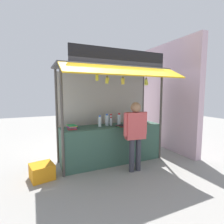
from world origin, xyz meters
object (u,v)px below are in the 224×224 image
Objects in this scene: magazine_stack_front_right at (72,127)px; banana_bunch_inner_right at (97,78)px; plastic_crate at (42,171)px; water_bottle_back_left at (111,122)px; magazine_stack_center at (133,124)px; banana_bunch_leftmost at (107,80)px; water_bottle_right at (107,120)px; magazine_stack_mid_right at (122,126)px; water_bottle_front_left at (100,121)px; water_bottle_left at (119,119)px; banana_bunch_inner_left at (123,81)px; vendor_person at (135,130)px; water_bottle_back_right at (111,120)px; banana_bunch_rightmost at (146,82)px.

magazine_stack_front_right is 1.29m from banana_bunch_inner_right.
water_bottle_back_left is at bearing 8.04° from plastic_crate.
banana_bunch_leftmost reaches higher than magazine_stack_center.
magazine_stack_mid_right is at bearing -49.85° from water_bottle_right.
water_bottle_right is (0.21, 0.05, 0.01)m from water_bottle_front_left.
banana_bunch_inner_left is (-0.12, -0.43, 0.96)m from water_bottle_left.
water_bottle_front_left is at bearing 166.57° from magazine_stack_center.
plastic_crate is (-1.17, 0.20, -1.95)m from banana_bunch_inner_right.
banana_bunch_inner_left is (0.41, -0.44, 0.97)m from water_bottle_front_left.
vendor_person is at bearing -20.21° from banana_bunch_inner_right.
banana_bunch_inner_left is at bearing 0.05° from banana_bunch_inner_right.
banana_bunch_leftmost reaches higher than water_bottle_back_left.
water_bottle_back_right reaches higher than magazine_stack_center.
water_bottle_left is 1.03× the size of water_bottle_right.
magazine_stack_mid_right is 0.91× the size of banana_bunch_rightmost.
water_bottle_back_left is at bearing -0.22° from magazine_stack_front_right.
banana_bunch_rightmost reaches higher than vendor_person.
magazine_stack_mid_right is (0.48, -0.27, -0.11)m from water_bottle_front_left.
magazine_stack_mid_right is at bearing -101.77° from water_bottle_left.
water_bottle_front_left is 0.22m from water_bottle_right.
water_bottle_back_left is 0.14× the size of vendor_person.
banana_bunch_leftmost is (0.24, 0.00, -0.05)m from banana_bunch_inner_right.
banana_bunch_inner_right reaches higher than water_bottle_left.
water_bottle_front_left is 1.68m from plastic_crate.
water_bottle_back_left is 0.79m from vendor_person.
banana_bunch_rightmost is at bearing -40.19° from water_bottle_left.
banana_bunch_inner_right is at bearing -140.38° from water_bottle_back_left.
banana_bunch_inner_right is at bearing -9.59° from plastic_crate.
magazine_stack_front_right is (-1.17, 0.27, 0.02)m from magazine_stack_mid_right.
water_bottle_back_left is 0.76× the size of magazine_stack_front_right.
banana_bunch_leftmost is at bearing 0.65° from banana_bunch_inner_right.
water_bottle_back_left is 0.69× the size of magazine_stack_center.
water_bottle_left is 0.37m from magazine_stack_center.
banana_bunch_inner_left is 1.29× the size of banana_bunch_inner_right.
water_bottle_back_right is 1.18m from banana_bunch_leftmost.
magazine_stack_center reaches higher than magazine_stack_mid_right.
water_bottle_front_left is 1.22× the size of banana_bunch_inner_right.
banana_bunch_inner_left reaches higher than water_bottle_front_left.
water_bottle_back_right is at bearing 58.64° from banana_bunch_leftmost.
water_bottle_right is (-0.15, -0.08, 0.01)m from water_bottle_back_right.
plastic_crate is at bearing -170.21° from water_bottle_front_left.
banana_bunch_inner_right is at bearing -149.96° from water_bottle_left.
banana_bunch_leftmost reaches higher than plastic_crate.
water_bottle_front_left is 0.53m from water_bottle_left.
water_bottle_back_right is 1.30m from banana_bunch_inner_right.
banana_bunch_inner_left is at bearing -106.03° from water_bottle_left.
water_bottle_back_right is 1.01× the size of magazine_stack_mid_right.
water_bottle_back_left is (0.31, -0.00, -0.03)m from water_bottle_front_left.
magazine_stack_center is at bearing -7.52° from magazine_stack_front_right.
banana_bunch_rightmost is at bearing -30.15° from water_bottle_right.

